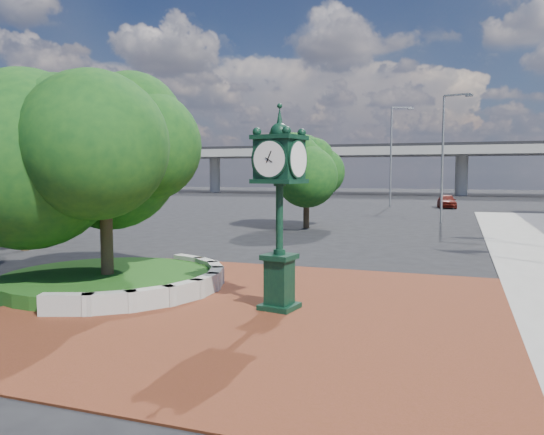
{
  "coord_description": "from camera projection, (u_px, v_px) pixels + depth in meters",
  "views": [
    {
      "loc": [
        4.71,
        -12.92,
        3.38
      ],
      "look_at": [
        -0.38,
        1.5,
        2.08
      ],
      "focal_mm": 35.0,
      "sensor_mm": 36.0,
      "label": 1
    }
  ],
  "objects": [
    {
      "name": "ground",
      "position": [
        267.0,
        301.0,
        13.99
      ],
      "size": [
        200.0,
        200.0,
        0.0
      ],
      "primitive_type": "plane",
      "color": "black",
      "rests_on": "ground"
    },
    {
      "name": "plaza",
      "position": [
        253.0,
        309.0,
        13.05
      ],
      "size": [
        12.0,
        12.0,
        0.04
      ],
      "primitive_type": "cube",
      "color": "brown",
      "rests_on": "ground"
    },
    {
      "name": "planter_wall",
      "position": [
        176.0,
        283.0,
        14.87
      ],
      "size": [
        2.96,
        6.77,
        0.54
      ],
      "color": "#9E9B93",
      "rests_on": "ground"
    },
    {
      "name": "grass_bed",
      "position": [
        108.0,
        280.0,
        15.63
      ],
      "size": [
        6.1,
        6.1,
        0.4
      ],
      "primitive_type": "cylinder",
      "color": "#1F4513",
      "rests_on": "ground"
    },
    {
      "name": "overpass",
      "position": [
        425.0,
        151.0,
        79.27
      ],
      "size": [
        90.0,
        12.0,
        7.5
      ],
      "color": "#9E9B93",
      "rests_on": "ground"
    },
    {
      "name": "tree_planter",
      "position": [
        105.0,
        161.0,
        15.33
      ],
      "size": [
        5.2,
        5.2,
        6.33
      ],
      "color": "#38281C",
      "rests_on": "ground"
    },
    {
      "name": "tree_northwest",
      "position": [
        21.0,
        155.0,
        22.65
      ],
      "size": [
        5.6,
        5.6,
        6.93
      ],
      "color": "#38281C",
      "rests_on": "ground"
    },
    {
      "name": "tree_street",
      "position": [
        306.0,
        175.0,
        31.95
      ],
      "size": [
        4.4,
        4.4,
        5.45
      ],
      "color": "#38281C",
      "rests_on": "ground"
    },
    {
      "name": "post_clock",
      "position": [
        280.0,
        200.0,
        12.79
      ],
      "size": [
        1.17,
        1.17,
        4.94
      ],
      "color": "black",
      "rests_on": "ground"
    },
    {
      "name": "parked_car",
      "position": [
        447.0,
        201.0,
        50.39
      ],
      "size": [
        2.05,
        4.06,
        1.33
      ],
      "primitive_type": "imported",
      "rotation": [
        0.0,
        0.0,
        0.13
      ],
      "color": "#5D140D",
      "rests_on": "ground"
    },
    {
      "name": "street_lamp_near",
      "position": [
        446.0,
        148.0,
        35.07
      ],
      "size": [
        1.87,
        0.63,
        8.47
      ],
      "color": "slate",
      "rests_on": "ground"
    },
    {
      "name": "street_lamp_far",
      "position": [
        393.0,
        149.0,
        51.88
      ],
      "size": [
        2.11,
        0.9,
        9.75
      ],
      "color": "slate",
      "rests_on": "ground"
    }
  ]
}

